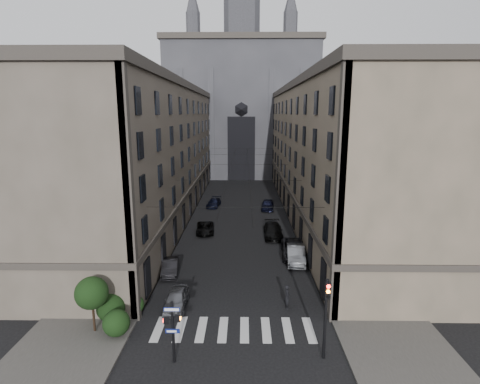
{
  "coord_description": "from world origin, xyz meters",
  "views": [
    {
      "loc": [
        0.72,
        -18.45,
        14.74
      ],
      "look_at": [
        0.36,
        10.94,
        8.53
      ],
      "focal_mm": 28.0,
      "sensor_mm": 36.0,
      "label": 1
    }
  ],
  "objects_px": {
    "car_left_midnear": "(170,267)",
    "car_right_midnear": "(295,249)",
    "car_left_far": "(214,203)",
    "car_right_near": "(296,254)",
    "car_left_near": "(176,299)",
    "traffic_light_right": "(326,310)",
    "car_left_midfar": "(205,228)",
    "car_right_far": "(268,205)",
    "car_right_midfar": "(273,231)",
    "gothic_tower": "(242,100)",
    "pedestrian_signal_left": "(173,327)",
    "pedestrian": "(287,297)"
  },
  "relations": [
    {
      "from": "car_left_far",
      "to": "car_right_far",
      "type": "bearing_deg",
      "value": -4.46
    },
    {
      "from": "pedestrian_signal_left",
      "to": "car_left_far",
      "type": "bearing_deg",
      "value": 91.03
    },
    {
      "from": "car_left_midnear",
      "to": "car_right_midnear",
      "type": "xyz_separation_m",
      "value": [
        12.2,
        4.42,
        0.15
      ]
    },
    {
      "from": "car_left_near",
      "to": "car_left_far",
      "type": "height_order",
      "value": "car_left_near"
    },
    {
      "from": "car_left_near",
      "to": "car_right_near",
      "type": "height_order",
      "value": "car_right_near"
    },
    {
      "from": "gothic_tower",
      "to": "car_right_midfar",
      "type": "bearing_deg",
      "value": -85.2
    },
    {
      "from": "gothic_tower",
      "to": "pedestrian_signal_left",
      "type": "relative_size",
      "value": 14.5
    },
    {
      "from": "car_left_midfar",
      "to": "car_right_midnear",
      "type": "xyz_separation_m",
      "value": [
        10.2,
        -7.78,
        0.18
      ]
    },
    {
      "from": "car_left_near",
      "to": "car_left_midnear",
      "type": "xyz_separation_m",
      "value": [
        -1.67,
        6.11,
        -0.02
      ]
    },
    {
      "from": "car_left_midfar",
      "to": "car_right_far",
      "type": "xyz_separation_m",
      "value": [
        8.53,
        11.73,
        0.14
      ]
    },
    {
      "from": "car_right_near",
      "to": "pedestrian",
      "type": "height_order",
      "value": "pedestrian"
    },
    {
      "from": "car_left_midnear",
      "to": "car_right_far",
      "type": "bearing_deg",
      "value": 59.35
    },
    {
      "from": "car_left_midnear",
      "to": "car_left_near",
      "type": "bearing_deg",
      "value": -81.6
    },
    {
      "from": "pedestrian_signal_left",
      "to": "pedestrian",
      "type": "xyz_separation_m",
      "value": [
        7.53,
        6.5,
        -1.38
      ]
    },
    {
      "from": "pedestrian_signal_left",
      "to": "pedestrian",
      "type": "bearing_deg",
      "value": 40.81
    },
    {
      "from": "car_left_midfar",
      "to": "car_right_far",
      "type": "bearing_deg",
      "value": 48.87
    },
    {
      "from": "car_left_midfar",
      "to": "car_right_far",
      "type": "distance_m",
      "value": 14.5
    },
    {
      "from": "pedestrian_signal_left",
      "to": "car_left_midfar",
      "type": "distance_m",
      "value": 24.88
    },
    {
      "from": "gothic_tower",
      "to": "car_left_midfar",
      "type": "height_order",
      "value": "gothic_tower"
    },
    {
      "from": "car_left_far",
      "to": "car_right_far",
      "type": "distance_m",
      "value": 8.72
    },
    {
      "from": "car_left_far",
      "to": "car_right_near",
      "type": "xyz_separation_m",
      "value": [
        10.1,
        -22.75,
        0.18
      ]
    },
    {
      "from": "pedestrian_signal_left",
      "to": "car_left_near",
      "type": "distance_m",
      "value": 6.78
    },
    {
      "from": "car_left_midnear",
      "to": "car_right_midfar",
      "type": "distance_m",
      "value": 15.0
    },
    {
      "from": "traffic_light_right",
      "to": "car_left_midnear",
      "type": "height_order",
      "value": "traffic_light_right"
    },
    {
      "from": "traffic_light_right",
      "to": "car_right_midfar",
      "type": "distance_m",
      "value": 23.18
    },
    {
      "from": "car_left_midfar",
      "to": "car_right_near",
      "type": "relative_size",
      "value": 0.93
    },
    {
      "from": "car_right_midfar",
      "to": "traffic_light_right",
      "type": "bearing_deg",
      "value": -86.08
    },
    {
      "from": "traffic_light_right",
      "to": "car_right_near",
      "type": "height_order",
      "value": "traffic_light_right"
    },
    {
      "from": "traffic_light_right",
      "to": "car_left_far",
      "type": "xyz_separation_m",
      "value": [
        -9.8,
        37.89,
        -2.65
      ]
    },
    {
      "from": "car_left_midnear",
      "to": "car_right_near",
      "type": "height_order",
      "value": "car_right_near"
    },
    {
      "from": "gothic_tower",
      "to": "pedestrian",
      "type": "distance_m",
      "value": 69.16
    },
    {
      "from": "car_left_midnear",
      "to": "pedestrian",
      "type": "height_order",
      "value": "pedestrian"
    },
    {
      "from": "traffic_light_right",
      "to": "car_left_midfar",
      "type": "relative_size",
      "value": 1.13
    },
    {
      "from": "pedestrian_signal_left",
      "to": "car_left_far",
      "type": "distance_m",
      "value": 38.36
    },
    {
      "from": "pedestrian_signal_left",
      "to": "car_left_midnear",
      "type": "height_order",
      "value": "pedestrian_signal_left"
    },
    {
      "from": "car_left_near",
      "to": "car_right_near",
      "type": "xyz_separation_m",
      "value": [
        10.43,
        9.07,
        0.13
      ]
    },
    {
      "from": "car_right_far",
      "to": "gothic_tower",
      "type": "bearing_deg",
      "value": 102.43
    },
    {
      "from": "gothic_tower",
      "to": "pedestrian",
      "type": "height_order",
      "value": "gothic_tower"
    },
    {
      "from": "pedestrian_signal_left",
      "to": "car_left_midfar",
      "type": "height_order",
      "value": "pedestrian_signal_left"
    },
    {
      "from": "car_left_near",
      "to": "car_right_midnear",
      "type": "height_order",
      "value": "car_right_midnear"
    },
    {
      "from": "pedestrian_signal_left",
      "to": "traffic_light_right",
      "type": "xyz_separation_m",
      "value": [
        9.11,
        0.42,
        0.97
      ]
    },
    {
      "from": "car_right_midfar",
      "to": "gothic_tower",
      "type": "bearing_deg",
      "value": 95.23
    },
    {
      "from": "car_right_midfar",
      "to": "car_left_far",
      "type": "bearing_deg",
      "value": 119.85
    },
    {
      "from": "car_left_midnear",
      "to": "car_right_near",
      "type": "relative_size",
      "value": 0.82
    },
    {
      "from": "gothic_tower",
      "to": "car_right_near",
      "type": "xyz_separation_m",
      "value": [
        5.9,
        -57.89,
        -16.98
      ]
    },
    {
      "from": "car_left_midfar",
      "to": "car_left_midnear",
      "type": "bearing_deg",
      "value": -104.4
    },
    {
      "from": "car_left_midfar",
      "to": "car_left_far",
      "type": "relative_size",
      "value": 1.04
    },
    {
      "from": "pedestrian_signal_left",
      "to": "car_right_near",
      "type": "xyz_separation_m",
      "value": [
        9.42,
        15.57,
        -1.5
      ]
    },
    {
      "from": "car_right_midnear",
      "to": "pedestrian",
      "type": "distance_m",
      "value": 10.72
    },
    {
      "from": "car_left_midnear",
      "to": "car_left_midfar",
      "type": "distance_m",
      "value": 12.36
    }
  ]
}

